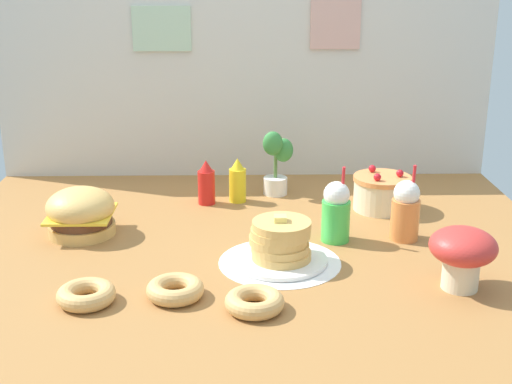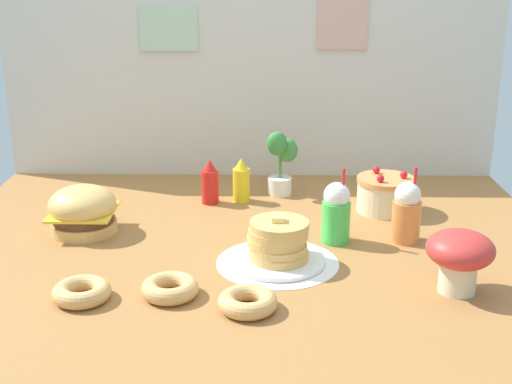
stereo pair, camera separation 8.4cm
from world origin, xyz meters
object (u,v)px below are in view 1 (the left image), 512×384
Objects in this scene: orange_float_cup at (406,210)px; donut_chocolate at (175,289)px; cream_soda_cup at (336,212)px; mustard_bottle at (238,182)px; mushroom_stool at (463,252)px; burger at (81,213)px; layer_cake at (382,192)px; pancake_stack at (280,244)px; ketchup_bottle at (206,184)px; donut_pink_glaze at (86,294)px; potted_plant at (276,160)px; donut_vanilla at (255,301)px.

orange_float_cup reaches higher than donut_chocolate.
donut_chocolate is at bearing -140.89° from cream_soda_cup.
donut_chocolate is at bearing -101.85° from mustard_bottle.
mustard_bottle is at bearing 129.73° from mushroom_stool.
burger is 1.06× the size of layer_cake.
pancake_stack is 1.55× the size of mushroom_stool.
ketchup_bottle reaches higher than donut_pink_glaze.
burger is 1.33m from mushroom_stool.
burger reaches higher than donut_chocolate.
mushroom_stool reaches higher than burger.
burger is at bearing 103.52° from donut_pink_glaze.
ketchup_bottle is at bearing 86.34° from donut_chocolate.
pancake_stack is 1.83× the size of donut_pink_glaze.
cream_soda_cup is at bearing -50.97° from mustard_bottle.
donut_pink_glaze is 0.61× the size of potted_plant.
cream_soda_cup and orange_float_cup have the same top height.
pancake_stack is 0.57m from mushroom_stool.
orange_float_cup is at bearing 101.64° from mushroom_stool.
mushroom_stool reaches higher than pancake_stack.
burger is 0.88× the size of cream_soda_cup.
ketchup_bottle is at bearing 173.14° from layer_cake.
layer_cake is 0.71m from ketchup_bottle.
cream_soda_cup is 0.60m from donut_vanilla.
pancake_stack is 1.36× the size of layer_cake.
cream_soda_cup reaches higher than donut_vanilla.
layer_cake is 1.25× the size of ketchup_bottle.
burger is 0.92m from cream_soda_cup.
orange_float_cup is (0.60, -0.42, 0.02)m from mustard_bottle.
mustard_bottle reaches higher than burger.
layer_cake is (1.14, 0.24, -0.01)m from burger.
ketchup_bottle is (-0.27, 0.59, 0.02)m from pancake_stack.
layer_cake is at bearing -6.86° from ketchup_bottle.
burger is 0.76m from pancake_stack.
mustard_bottle is at bearing 32.07° from burger.
pancake_stack is at bearing 74.33° from donut_vanilla.
mustard_bottle reaches higher than donut_chocolate.
potted_plant reaches higher than donut_pink_glaze.
burger reaches higher than pancake_stack.
mustard_bottle is at bearing 129.03° from cream_soda_cup.
ketchup_bottle is 0.91× the size of mushroom_stool.
donut_chocolate is 1.00× the size of donut_vanilla.
potted_plant is at bearing 70.17° from donut_chocolate.
layer_cake is at bearing -10.85° from mustard_bottle.
mustard_bottle is 1.08× the size of donut_vanilla.
potted_plant is (0.34, 0.95, 0.12)m from donut_chocolate.
potted_plant is 1.04m from mushroom_stool.
cream_soda_cup is at bearing -125.20° from layer_cake.
pancake_stack is 0.34m from donut_vanilla.
donut_vanilla is (-0.52, -0.83, -0.04)m from layer_cake.
donut_vanilla is (0.23, -0.08, 0.00)m from donut_chocolate.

